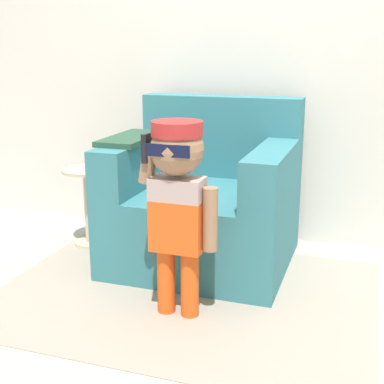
# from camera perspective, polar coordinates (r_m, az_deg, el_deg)

# --- Properties ---
(ground_plane) EXTENTS (10.00, 10.00, 0.00)m
(ground_plane) POSITION_cam_1_polar(r_m,az_deg,el_deg) (3.00, 2.62, -9.08)
(ground_plane) COLOR #ADA89E
(wall_back) EXTENTS (10.00, 0.05, 2.60)m
(wall_back) POSITION_cam_1_polar(r_m,az_deg,el_deg) (3.48, 6.55, 16.22)
(wall_back) COLOR silver
(wall_back) RESTS_ON ground_plane
(armchair) EXTENTS (1.01, 0.92, 0.94)m
(armchair) POSITION_cam_1_polar(r_m,az_deg,el_deg) (3.13, 1.42, -1.29)
(armchair) COLOR teal
(armchair) RESTS_ON ground_plane
(person_child) EXTENTS (0.38, 0.28, 0.92)m
(person_child) POSITION_cam_1_polar(r_m,az_deg,el_deg) (2.40, -1.52, 0.29)
(person_child) COLOR #E05119
(person_child) RESTS_ON ground_plane
(side_table) EXTENTS (0.31, 0.31, 0.50)m
(side_table) POSITION_cam_1_polar(r_m,az_deg,el_deg) (3.44, -11.01, -0.78)
(side_table) COLOR beige
(side_table) RESTS_ON ground_plane
(rug) EXTENTS (1.90, 1.45, 0.01)m
(rug) POSITION_cam_1_polar(r_m,az_deg,el_deg) (2.82, -0.76, -10.72)
(rug) COLOR #9E9384
(rug) RESTS_ON ground_plane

